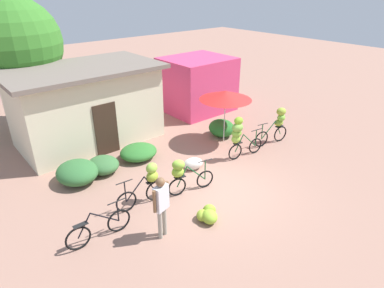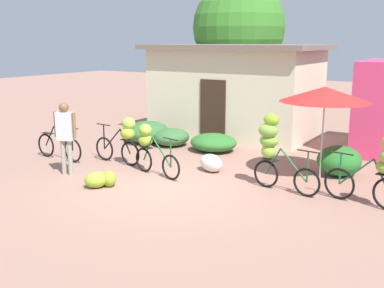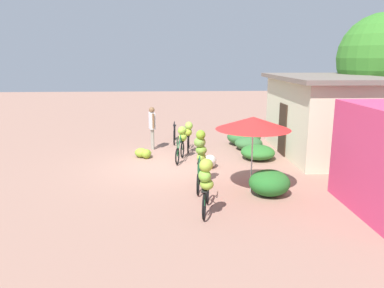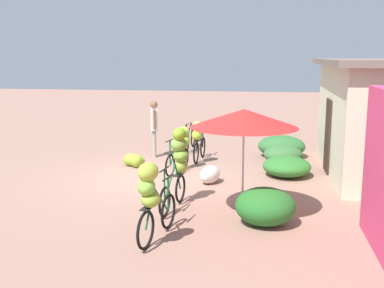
% 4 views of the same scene
% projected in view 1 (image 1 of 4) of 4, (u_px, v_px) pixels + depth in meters
% --- Properties ---
extents(ground_plane, '(60.00, 60.00, 0.00)m').
position_uv_depth(ground_plane, '(221.00, 190.00, 10.57)').
color(ground_plane, '#9B7160').
extents(building_low, '(5.81, 3.62, 3.07)m').
position_uv_depth(building_low, '(86.00, 105.00, 13.27)').
color(building_low, beige).
rests_on(building_low, ground).
extents(shop_pink, '(3.20, 2.80, 2.65)m').
position_uv_depth(shop_pink, '(197.00, 84.00, 16.71)').
color(shop_pink, '#D83D6C').
rests_on(shop_pink, ground).
extents(tree_behind_building, '(3.72, 3.72, 5.58)m').
position_uv_depth(tree_behind_building, '(16.00, 43.00, 13.54)').
color(tree_behind_building, brown).
rests_on(tree_behind_building, ground).
extents(hedge_bush_front_left, '(1.33, 1.47, 0.68)m').
position_uv_depth(hedge_bush_front_left, '(77.00, 172.00, 10.92)').
color(hedge_bush_front_left, '#316934').
rests_on(hedge_bush_front_left, ground).
extents(hedge_bush_front_right, '(1.08, 1.15, 0.54)m').
position_uv_depth(hedge_bush_front_right, '(103.00, 165.00, 11.50)').
color(hedge_bush_front_right, '#376937').
rests_on(hedge_bush_front_right, ground).
extents(hedge_bush_mid, '(1.40, 1.27, 0.52)m').
position_uv_depth(hedge_bush_mid, '(139.00, 152.00, 12.38)').
color(hedge_bush_mid, '#2F712C').
rests_on(hedge_bush_mid, ground).
extents(hedge_bush_by_door, '(1.05, 1.14, 0.72)m').
position_uv_depth(hedge_bush_by_door, '(222.00, 128.00, 14.16)').
color(hedge_bush_by_door, '#266D28').
rests_on(hedge_bush_by_door, ground).
extents(market_umbrella, '(2.08, 2.08, 2.17)m').
position_uv_depth(market_umbrella, '(226.00, 95.00, 12.96)').
color(market_umbrella, beige).
rests_on(market_umbrella, ground).
extents(bicycle_leftmost, '(1.75, 0.15, 0.96)m').
position_uv_depth(bicycle_leftmost, '(99.00, 228.00, 8.42)').
color(bicycle_leftmost, black).
rests_on(bicycle_leftmost, ground).
extents(bicycle_near_pile, '(1.60, 0.39, 1.27)m').
position_uv_depth(bicycle_near_pile, '(148.00, 181.00, 9.70)').
color(bicycle_near_pile, black).
rests_on(bicycle_near_pile, ground).
extents(bicycle_center_loaded, '(1.56, 0.53, 1.22)m').
position_uv_depth(bicycle_center_loaded, '(183.00, 173.00, 10.11)').
color(bicycle_center_loaded, black).
rests_on(bicycle_center_loaded, ground).
extents(bicycle_by_shop, '(1.59, 0.42, 1.67)m').
position_uv_depth(bicycle_by_shop, '(239.00, 134.00, 12.06)').
color(bicycle_by_shop, black).
rests_on(bicycle_by_shop, ground).
extents(bicycle_rightmost, '(1.65, 0.44, 1.47)m').
position_uv_depth(bicycle_rightmost, '(277.00, 123.00, 13.38)').
color(bicycle_rightmost, black).
rests_on(bicycle_rightmost, ground).
extents(banana_pile_on_ground, '(0.77, 0.79, 0.36)m').
position_uv_depth(banana_pile_on_ground, '(208.00, 215.00, 9.19)').
color(banana_pile_on_ground, olive).
rests_on(banana_pile_on_ground, ground).
extents(produce_sack, '(0.81, 0.67, 0.44)m').
position_uv_depth(produce_sack, '(193.00, 164.00, 11.67)').
color(produce_sack, silver).
rests_on(produce_sack, ground).
extents(person_vendor, '(0.56, 0.30, 1.77)m').
position_uv_depth(person_vendor, '(161.00, 201.00, 8.21)').
color(person_vendor, gray).
rests_on(person_vendor, ground).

